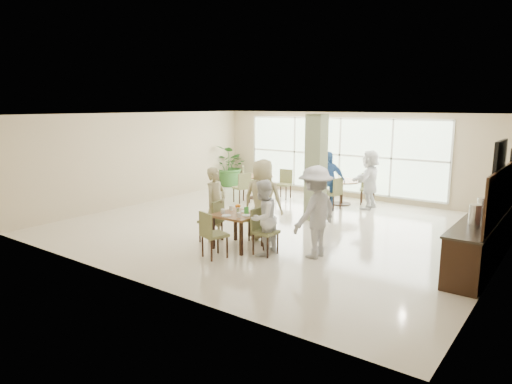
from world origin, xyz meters
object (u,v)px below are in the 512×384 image
Objects in this scene: round_table_right at (342,186)px; teen_far at (263,200)px; teen_right at (263,218)px; adult_a at (328,181)px; adult_standing at (312,173)px; adult_b at (370,180)px; teen_standing at (315,212)px; main_table at (238,218)px; round_table_left at (258,182)px; teen_left at (216,204)px; potted_plant at (231,166)px; buffet_counter at (488,231)px.

teen_far is (0.20, -4.49, 0.34)m from round_table_right.
teen_right reaches higher than round_table_right.
adult_standing is at bearing 108.97° from adult_a.
adult_b is at bearing 15.59° from adult_a.
teen_far reaches higher than adult_a.
adult_a is (-1.79, 4.00, -0.08)m from teen_standing.
teen_far is (0.07, 0.82, 0.27)m from main_table.
teen_standing is (4.40, -4.12, 0.38)m from round_table_left.
adult_b reaches higher than round_table_left.
teen_left reaches higher than round_table_right.
teen_right is at bearing -46.15° from potted_plant.
teen_left is (2.05, -4.45, 0.29)m from round_table_left.
main_table is at bearing -58.63° from round_table_left.
teen_right is 0.84× the size of teen_standing.
adult_b is (0.91, -0.05, 0.29)m from round_table_right.
teen_right is at bearing -3.71° from adult_b.
adult_b is 2.32m from adult_standing.
teen_right is (1.42, -0.18, -0.06)m from teen_left.
teen_standing reaches higher than teen_far.
teen_standing is at bearing -85.39° from teen_left.
adult_a reaches higher than round_table_left.
adult_standing is (-1.30, 1.35, -0.05)m from adult_a.
adult_b is (3.56, 0.69, 0.32)m from round_table_left.
teen_right is 1.07m from teen_standing.
round_table_left is at bearing 163.60° from buffet_counter.
round_table_left is 0.54× the size of teen_far.
potted_plant is 3.44m from adult_standing.
buffet_counter is 6.81m from adult_standing.
teen_right is 0.97× the size of adult_standing.
teen_left is at bearing -75.22° from teen_standing.
main_table is 0.49× the size of teen_far.
round_table_left is 0.88× the size of round_table_right.
potted_plant is 0.93× the size of teen_left.
adult_a reaches higher than teen_left.
main_table is 5.34m from round_table_left.
adult_b is (5.69, -0.51, 0.09)m from potted_plant.
adult_standing reaches higher than main_table.
teen_far reaches higher than main_table.
adult_standing is at bearing 159.91° from round_table_right.
buffet_counter is 2.76× the size of adult_a.
potted_plant is (-4.91, 5.76, 0.13)m from main_table.
main_table is 5.06m from buffet_counter.
teen_standing is at bearing -43.15° from round_table_left.
adult_b is (0.09, 5.32, 0.09)m from teen_right.
adult_a is at bearing 92.30° from main_table.
round_table_right is at bearing 15.75° from round_table_left.
teen_left is 0.91× the size of teen_far.
potted_plant is 0.91× the size of adult_a.
round_table_left is at bearing -81.76° from adult_b.
adult_standing reaches higher than teen_right.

